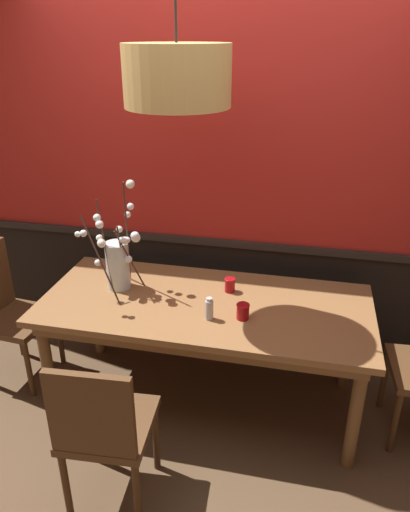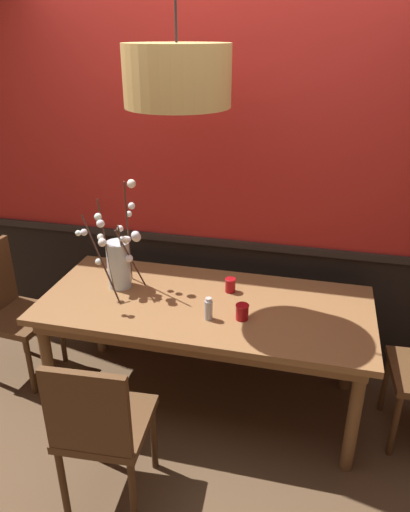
# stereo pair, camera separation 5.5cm
# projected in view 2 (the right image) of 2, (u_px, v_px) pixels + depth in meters

# --- Properties ---
(ground_plane) EXTENTS (24.00, 24.00, 0.00)m
(ground_plane) POSITION_uv_depth(u_px,v_px,m) (205.00, 399.00, 3.19)
(ground_plane) COLOR brown
(back_wall) EXTENTS (4.54, 0.14, 2.85)m
(back_wall) POSITION_uv_depth(u_px,v_px,m) (228.00, 164.00, 3.15)
(back_wall) COLOR black
(back_wall) RESTS_ON ground
(dining_table) EXTENTS (1.96, 0.87, 0.74)m
(dining_table) POSITION_uv_depth(u_px,v_px,m) (205.00, 314.00, 2.91)
(dining_table) COLOR olive
(dining_table) RESTS_ON ground
(chair_head_west_end) EXTENTS (0.44, 0.45, 0.95)m
(chair_head_west_end) POSITION_uv_depth(u_px,v_px,m) (9.00, 306.00, 3.26)
(chair_head_west_end) COLOR brown
(chair_head_west_end) RESTS_ON ground
(chair_near_side_left) EXTENTS (0.44, 0.45, 0.92)m
(chair_near_side_left) POSITION_uv_depth(u_px,v_px,m) (100.00, 425.00, 2.28)
(chair_near_side_left) COLOR brown
(chair_near_side_left) RESTS_ON ground
(chair_far_side_left) EXTENTS (0.47, 0.42, 0.91)m
(chair_far_side_left) POSITION_uv_depth(u_px,v_px,m) (192.00, 270.00, 3.76)
(chair_far_side_left) COLOR brown
(chair_far_side_left) RESTS_ON ground
(vase_with_blossoms) EXTENTS (0.35, 0.40, 0.70)m
(vase_with_blossoms) POSITION_uv_depth(u_px,v_px,m) (119.00, 261.00, 2.97)
(vase_with_blossoms) COLOR silver
(vase_with_blossoms) RESTS_ON dining_table
(candle_holder_nearer_center) EXTENTS (0.07, 0.07, 0.09)m
(candle_holder_nearer_center) POSITION_uv_depth(u_px,v_px,m) (230.00, 285.00, 2.98)
(candle_holder_nearer_center) COLOR #9E0F14
(candle_holder_nearer_center) RESTS_ON dining_table
(candle_holder_nearer_edge) EXTENTS (0.08, 0.08, 0.09)m
(candle_holder_nearer_edge) POSITION_uv_depth(u_px,v_px,m) (242.00, 312.00, 2.69)
(candle_holder_nearer_edge) COLOR #9E0F14
(candle_holder_nearer_edge) RESTS_ON dining_table
(condiment_bottle) EXTENTS (0.05, 0.05, 0.13)m
(condiment_bottle) POSITION_uv_depth(u_px,v_px,m) (208.00, 309.00, 2.68)
(condiment_bottle) COLOR #ADADB2
(condiment_bottle) RESTS_ON dining_table
(pendant_lamp) EXTENTS (0.53, 0.53, 0.99)m
(pendant_lamp) POSITION_uv_depth(u_px,v_px,m) (177.00, 76.00, 2.35)
(pendant_lamp) COLOR tan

